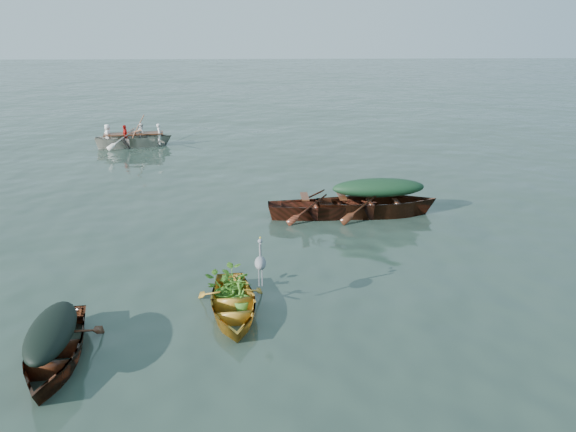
% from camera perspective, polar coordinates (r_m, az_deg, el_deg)
% --- Properties ---
extents(ground, '(140.00, 140.00, 0.00)m').
position_cam_1_polar(ground, '(11.64, -2.51, -7.97)').
color(ground, '#2C3E33').
rests_on(ground, ground).
extents(yellow_dinghy, '(1.66, 3.19, 0.82)m').
position_cam_1_polar(yellow_dinghy, '(10.96, -5.61, -9.90)').
color(yellow_dinghy, '#BC8824').
rests_on(yellow_dinghy, ground).
extents(dark_covered_boat, '(1.69, 3.63, 0.87)m').
position_cam_1_polar(dark_covered_boat, '(10.29, -22.50, -13.59)').
color(dark_covered_boat, '#482410').
rests_on(dark_covered_boat, ground).
extents(green_tarp_boat, '(4.86, 1.71, 1.15)m').
position_cam_1_polar(green_tarp_boat, '(16.32, 9.03, 0.06)').
color(green_tarp_boat, '#4D2012').
rests_on(green_tarp_boat, ground).
extents(open_wooden_boat, '(4.37, 1.44, 1.01)m').
position_cam_1_polar(open_wooden_boat, '(16.03, 3.56, -0.10)').
color(open_wooden_boat, '#5D2417').
rests_on(open_wooden_boat, ground).
extents(rowed_boat, '(4.75, 2.13, 1.11)m').
position_cam_1_polar(rowed_boat, '(25.77, -15.29, 6.79)').
color(rowed_boat, beige).
rests_on(rowed_boat, ground).
extents(dark_tarp_cover, '(0.93, 2.00, 0.40)m').
position_cam_1_polar(dark_tarp_cover, '(9.98, -22.97, -10.52)').
color(dark_tarp_cover, black).
rests_on(dark_tarp_cover, dark_covered_boat).
extents(green_tarp_cover, '(2.67, 0.94, 0.52)m').
position_cam_1_polar(green_tarp_cover, '(16.07, 9.18, 2.86)').
color(green_tarp_cover, '#17381C').
rests_on(green_tarp_cover, green_tarp_boat).
extents(thwart_benches, '(2.19, 0.86, 0.04)m').
position_cam_1_polar(thwart_benches, '(15.86, 3.60, 1.69)').
color(thwart_benches, '#4C2311').
rests_on(thwart_benches, open_wooden_boat).
extents(heron, '(0.32, 0.43, 0.92)m').
position_cam_1_polar(heron, '(10.64, -2.81, -5.51)').
color(heron, gray).
rests_on(heron, yellow_dinghy).
extents(dinghy_weeds, '(0.80, 0.97, 0.60)m').
position_cam_1_polar(dinghy_weeds, '(11.13, -5.76, -5.33)').
color(dinghy_weeds, '#386E1C').
rests_on(dinghy_weeds, yellow_dinghy).
extents(rowers, '(3.37, 1.76, 0.76)m').
position_cam_1_polar(rowers, '(25.59, -15.48, 8.83)').
color(rowers, silver).
rests_on(rowers, rowed_boat).
extents(oars, '(1.03, 2.66, 0.06)m').
position_cam_1_polar(oars, '(25.65, -15.41, 8.06)').
color(oars, '#A8613F').
rests_on(oars, rowed_boat).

